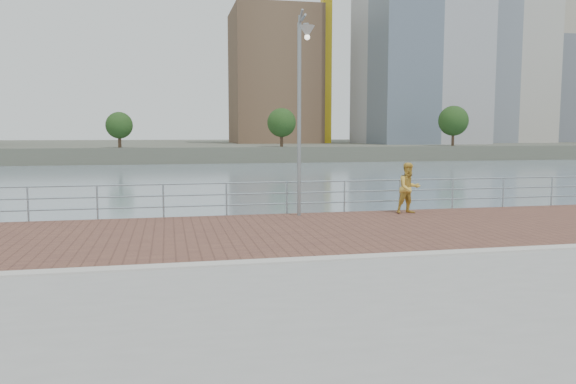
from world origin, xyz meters
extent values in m
plane|color=slate|center=(0.00, 0.00, -2.00)|extent=(400.00, 400.00, 0.00)
cube|color=brown|center=(0.00, 3.60, 0.01)|extent=(40.00, 6.80, 0.02)
cube|color=#B7B5AD|center=(0.00, 0.00, 0.03)|extent=(40.00, 0.40, 0.06)
cube|color=#4C5142|center=(0.00, 122.50, -0.75)|extent=(320.00, 95.00, 2.50)
cylinder|color=#8C9EA8|center=(-7.18, 7.00, 0.55)|extent=(0.06, 0.06, 1.10)
cylinder|color=#8C9EA8|center=(-5.13, 7.00, 0.55)|extent=(0.06, 0.06, 1.10)
cylinder|color=#8C9EA8|center=(-3.08, 7.00, 0.55)|extent=(0.06, 0.06, 1.10)
cylinder|color=#8C9EA8|center=(-1.03, 7.00, 0.55)|extent=(0.06, 0.06, 1.10)
cylinder|color=#8C9EA8|center=(1.03, 7.00, 0.55)|extent=(0.06, 0.06, 1.10)
cylinder|color=#8C9EA8|center=(3.08, 7.00, 0.55)|extent=(0.06, 0.06, 1.10)
cylinder|color=#8C9EA8|center=(5.13, 7.00, 0.55)|extent=(0.06, 0.06, 1.10)
cylinder|color=#8C9EA8|center=(7.18, 7.00, 0.55)|extent=(0.06, 0.06, 1.10)
cylinder|color=#8C9EA8|center=(9.24, 7.00, 0.55)|extent=(0.06, 0.06, 1.10)
cylinder|color=#8C9EA8|center=(11.29, 7.00, 0.55)|extent=(0.06, 0.06, 1.10)
cylinder|color=#8C9EA8|center=(0.00, 7.00, 1.10)|extent=(39.00, 0.05, 0.05)
cylinder|color=#8C9EA8|center=(0.00, 7.00, 0.73)|extent=(39.00, 0.05, 0.05)
cylinder|color=#8C9EA8|center=(0.00, 7.00, 0.36)|extent=(39.00, 0.05, 0.05)
cylinder|color=gray|center=(1.34, 6.50, 3.15)|extent=(0.13, 0.13, 6.30)
cylinder|color=gray|center=(1.34, 5.98, 6.30)|extent=(0.08, 1.05, 0.08)
cone|color=#B2B2AD|center=(1.34, 5.45, 6.09)|extent=(0.46, 0.46, 0.37)
imported|color=gold|center=(5.11, 6.18, 0.89)|extent=(0.92, 0.76, 1.73)
cube|color=gold|center=(30.00, 104.00, 25.50)|extent=(2.00, 2.00, 50.00)
cube|color=brown|center=(20.00, 110.00, 14.72)|extent=(18.00, 18.00, 28.43)
cube|color=#ADA38E|center=(95.00, 115.00, 25.51)|extent=(24.00, 22.00, 50.03)
cylinder|color=#473323|center=(-10.00, 77.00, 2.07)|extent=(0.50, 0.50, 3.14)
sphere|color=#193814|center=(-10.00, 77.00, 3.86)|extent=(4.03, 4.03, 4.03)
cylinder|color=#473323|center=(15.00, 77.00, 2.30)|extent=(0.50, 0.50, 3.59)
sphere|color=#193814|center=(15.00, 77.00, 4.35)|extent=(4.62, 4.62, 4.62)
cylinder|color=#473323|center=(45.00, 77.00, 2.49)|extent=(0.50, 0.50, 3.99)
sphere|color=#193814|center=(45.00, 77.00, 4.77)|extent=(5.13, 5.13, 5.13)
camera|label=1|loc=(-2.90, -11.55, 2.77)|focal=35.00mm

